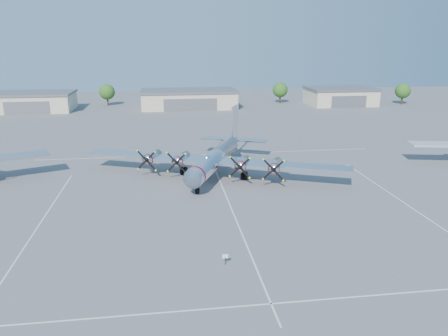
{
  "coord_description": "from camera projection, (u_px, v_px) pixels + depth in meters",
  "views": [
    {
      "loc": [
        -7.74,
        -50.9,
        19.8
      ],
      "look_at": [
        0.04,
        5.05,
        3.2
      ],
      "focal_mm": 35.0,
      "sensor_mm": 36.0,
      "label": 1
    }
  ],
  "objects": [
    {
      "name": "tree_far_east",
      "position": [
        403.0,
        91.0,
        138.8
      ],
      "size": [
        4.8,
        4.8,
        6.64
      ],
      "color": "#382619",
      "rests_on": "ground"
    },
    {
      "name": "hangar_east",
      "position": [
        340.0,
        96.0,
        138.44
      ],
      "size": [
        20.6,
        14.6,
        5.4
      ],
      "color": "beige",
      "rests_on": "ground"
    },
    {
      "name": "tree_east",
      "position": [
        280.0,
        90.0,
        141.38
      ],
      "size": [
        4.8,
        4.8,
        6.64
      ],
      "color": "#382619",
      "rests_on": "ground"
    },
    {
      "name": "parking_lines",
      "position": [
        231.0,
        209.0,
        53.31
      ],
      "size": [
        60.0,
        50.08,
        0.01
      ],
      "color": "silver",
      "rests_on": "ground"
    },
    {
      "name": "tree_west",
      "position": [
        107.0,
        92.0,
        136.01
      ],
      "size": [
        4.8,
        4.8,
        6.64
      ],
      "color": "#382619",
      "rests_on": "ground"
    },
    {
      "name": "hangar_center",
      "position": [
        189.0,
        99.0,
        132.1
      ],
      "size": [
        28.6,
        14.6,
        5.4
      ],
      "color": "beige",
      "rests_on": "ground"
    },
    {
      "name": "info_placard",
      "position": [
        225.0,
        257.0,
        39.81
      ],
      "size": [
        0.55,
        0.07,
        1.05
      ],
      "rotation": [
        0.0,
        0.0,
        -0.06
      ],
      "color": "black",
      "rests_on": "ground"
    },
    {
      "name": "main_bomber_b29",
      "position": [
        217.0,
        174.0,
        67.12
      ],
      "size": [
        47.59,
        40.85,
        8.87
      ],
      "primitive_type": null,
      "rotation": [
        0.0,
        0.0,
        -0.4
      ],
      "color": "white",
      "rests_on": "ground"
    },
    {
      "name": "ground",
      "position": [
        229.0,
        204.0,
        54.98
      ],
      "size": [
        260.0,
        260.0,
        0.0
      ],
      "primitive_type": "plane",
      "color": "#57575A",
      "rests_on": "ground"
    },
    {
      "name": "hangar_west",
      "position": [
        33.0,
        101.0,
        126.15
      ],
      "size": [
        22.6,
        14.6,
        5.4
      ],
      "color": "beige",
      "rests_on": "ground"
    }
  ]
}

